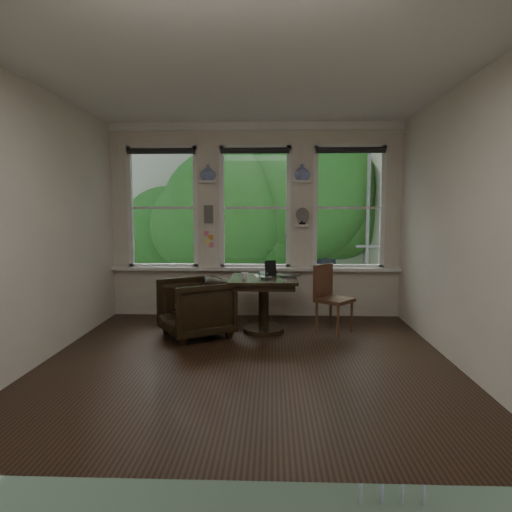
{
  "coord_description": "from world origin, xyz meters",
  "views": [
    {
      "loc": [
        0.27,
        -4.91,
        1.68
      ],
      "look_at": [
        0.06,
        0.9,
        1.08
      ],
      "focal_mm": 32.0,
      "sensor_mm": 36.0,
      "label": 1
    }
  ],
  "objects_px": {
    "table": "(264,305)",
    "side_chair_right": "(334,299)",
    "laptop": "(288,276)",
    "mug": "(244,276)",
    "armchair_left": "(195,308)"
  },
  "relations": [
    {
      "from": "table",
      "to": "side_chair_right",
      "type": "height_order",
      "value": "side_chair_right"
    },
    {
      "from": "laptop",
      "to": "mug",
      "type": "distance_m",
      "value": 0.62
    },
    {
      "from": "side_chair_right",
      "to": "laptop",
      "type": "bearing_deg",
      "value": 124.5
    },
    {
      "from": "armchair_left",
      "to": "mug",
      "type": "relative_size",
      "value": 8.7
    },
    {
      "from": "armchair_left",
      "to": "laptop",
      "type": "xyz_separation_m",
      "value": [
        1.23,
        0.31,
        0.38
      ]
    },
    {
      "from": "laptop",
      "to": "armchair_left",
      "type": "bearing_deg",
      "value": -148.01
    },
    {
      "from": "side_chair_right",
      "to": "laptop",
      "type": "relative_size",
      "value": 2.75
    },
    {
      "from": "table",
      "to": "armchair_left",
      "type": "relative_size",
      "value": 1.07
    },
    {
      "from": "laptop",
      "to": "mug",
      "type": "xyz_separation_m",
      "value": [
        -0.59,
        -0.19,
        0.03
      ]
    },
    {
      "from": "table",
      "to": "laptop",
      "type": "bearing_deg",
      "value": 9.52
    },
    {
      "from": "armchair_left",
      "to": "laptop",
      "type": "relative_size",
      "value": 2.52
    },
    {
      "from": "armchair_left",
      "to": "mug",
      "type": "height_order",
      "value": "mug"
    },
    {
      "from": "side_chair_right",
      "to": "table",
      "type": "bearing_deg",
      "value": 129.91
    },
    {
      "from": "armchair_left",
      "to": "mug",
      "type": "xyz_separation_m",
      "value": [
        0.64,
        0.12,
        0.41
      ]
    },
    {
      "from": "armchair_left",
      "to": "side_chair_right",
      "type": "xyz_separation_m",
      "value": [
        1.86,
        0.25,
        0.08
      ]
    }
  ]
}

